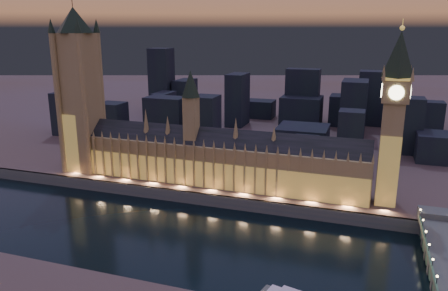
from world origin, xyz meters
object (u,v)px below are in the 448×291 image
(victoria_tower, at_px, (79,84))
(westminster_bridge, at_px, (447,265))
(palace_of_westminster, at_px, (217,159))
(elizabeth_tower, at_px, (394,105))

(victoria_tower, height_order, westminster_bridge, victoria_tower)
(victoria_tower, distance_m, westminster_bridge, 261.99)
(palace_of_westminster, relative_size, victoria_tower, 1.53)
(victoria_tower, height_order, elizabeth_tower, victoria_tower)
(elizabeth_tower, bearing_deg, victoria_tower, 180.00)
(victoria_tower, relative_size, elizabeth_tower, 1.20)
(victoria_tower, xyz_separation_m, elizabeth_tower, (218.00, -0.01, -4.08))
(palace_of_westminster, height_order, westminster_bridge, palace_of_westminster)
(victoria_tower, distance_m, elizabeth_tower, 218.04)
(victoria_tower, bearing_deg, palace_of_westminster, -0.10)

